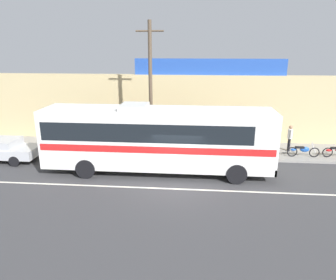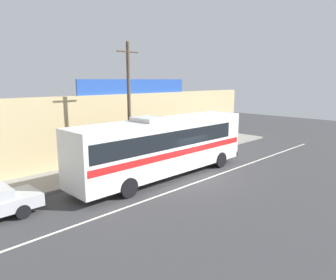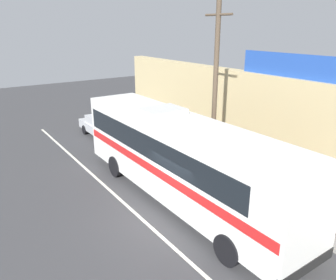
% 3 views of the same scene
% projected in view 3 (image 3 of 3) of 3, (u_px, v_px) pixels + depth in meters
% --- Properties ---
extents(ground_plane, '(70.00, 70.00, 0.00)m').
position_uv_depth(ground_plane, '(169.00, 221.00, 12.72)').
color(ground_plane, '#3A3A3D').
extents(sidewalk_slab, '(30.00, 3.60, 0.14)m').
position_uv_depth(sidewalk_slab, '(260.00, 184.00, 15.49)').
color(sidewalk_slab, gray).
rests_on(sidewalk_slab, ground_plane).
extents(storefront_facade, '(30.00, 0.70, 4.80)m').
position_uv_depth(storefront_facade, '(295.00, 129.00, 15.88)').
color(storefront_facade, tan).
rests_on(storefront_facade, ground_plane).
extents(road_center_stripe, '(30.00, 0.14, 0.01)m').
position_uv_depth(road_center_stripe, '(151.00, 228.00, 12.29)').
color(road_center_stripe, silver).
rests_on(road_center_stripe, ground_plane).
extents(intercity_bus, '(12.29, 2.65, 3.78)m').
position_uv_depth(intercity_bus, '(178.00, 154.00, 13.71)').
color(intercity_bus, white).
rests_on(intercity_bus, ground_plane).
extents(parked_car, '(4.56, 1.91, 1.37)m').
position_uv_depth(parked_car, '(104.00, 126.00, 22.15)').
color(parked_car, '#B7BABF').
rests_on(parked_car, ground_plane).
extents(utility_pole, '(1.60, 0.22, 8.00)m').
position_uv_depth(utility_pole, '(215.00, 93.00, 14.78)').
color(utility_pole, brown).
rests_on(utility_pole, sidewalk_slab).
extents(pedestrian_far_left, '(0.30, 0.48, 1.65)m').
position_uv_depth(pedestrian_far_left, '(273.00, 170.00, 14.50)').
color(pedestrian_far_left, brown).
rests_on(pedestrian_far_left, sidewalk_slab).
extents(pedestrian_near_shop, '(0.30, 0.48, 1.59)m').
position_uv_depth(pedestrian_near_shop, '(305.00, 182.00, 13.53)').
color(pedestrian_near_shop, navy).
rests_on(pedestrian_near_shop, sidewalk_slab).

